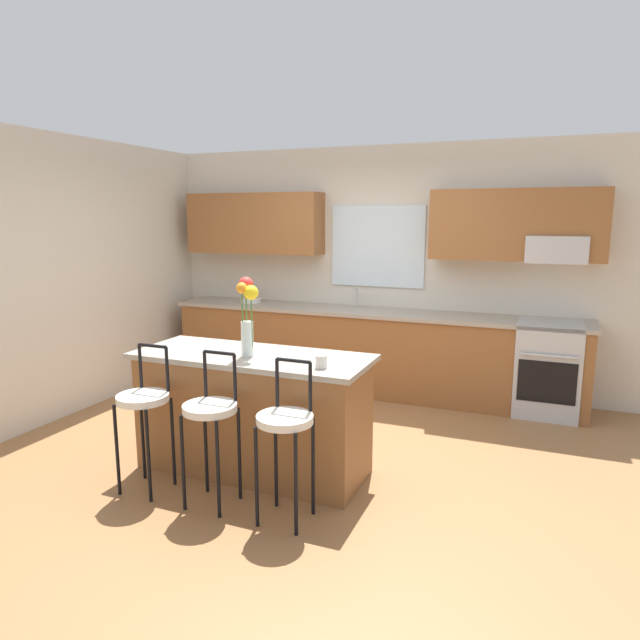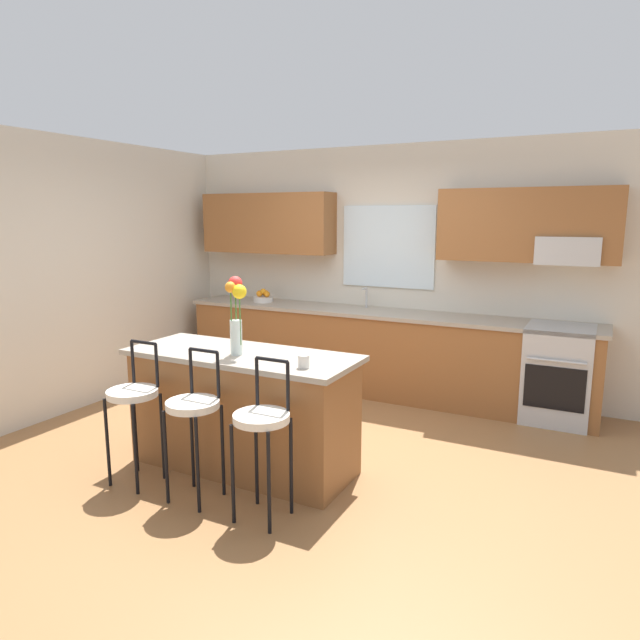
% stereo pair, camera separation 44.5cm
% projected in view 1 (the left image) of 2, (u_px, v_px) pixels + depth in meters
% --- Properties ---
extents(ground_plane, '(14.00, 14.00, 0.00)m').
position_uv_depth(ground_plane, '(308.00, 447.00, 4.78)').
color(ground_plane, olive).
extents(wall_left, '(0.12, 4.60, 2.70)m').
position_uv_depth(wall_left, '(89.00, 274.00, 5.76)').
color(wall_left, beige).
rests_on(wall_left, ground).
extents(back_wall_assembly, '(5.60, 0.50, 2.70)m').
position_uv_depth(back_wall_assembly, '(380.00, 255.00, 6.30)').
color(back_wall_assembly, beige).
rests_on(back_wall_assembly, ground).
extents(counter_run, '(4.56, 0.64, 0.92)m').
position_uv_depth(counter_run, '(368.00, 351.00, 6.25)').
color(counter_run, brown).
rests_on(counter_run, ground).
extents(sink_faucet, '(0.02, 0.13, 0.23)m').
position_uv_depth(sink_faucet, '(356.00, 295.00, 6.34)').
color(sink_faucet, '#B7BABC').
rests_on(sink_faucet, counter_run).
extents(oven_range, '(0.60, 0.64, 0.92)m').
position_uv_depth(oven_range, '(547.00, 368.00, 5.54)').
color(oven_range, '#B7BABC').
rests_on(oven_range, ground).
extents(kitchen_island, '(1.80, 0.72, 0.92)m').
position_uv_depth(kitchen_island, '(253.00, 412.00, 4.29)').
color(kitchen_island, brown).
rests_on(kitchen_island, ground).
extents(bar_stool_near, '(0.36, 0.36, 1.04)m').
position_uv_depth(bar_stool_near, '(144.00, 405.00, 3.94)').
color(bar_stool_near, black).
rests_on(bar_stool_near, ground).
extents(bar_stool_middle, '(0.36, 0.36, 1.04)m').
position_uv_depth(bar_stool_middle, '(211.00, 415.00, 3.74)').
color(bar_stool_middle, black).
rests_on(bar_stool_middle, ground).
extents(bar_stool_far, '(0.36, 0.36, 1.04)m').
position_uv_depth(bar_stool_far, '(285.00, 426.00, 3.53)').
color(bar_stool_far, black).
rests_on(bar_stool_far, ground).
extents(flower_vase, '(0.17, 0.15, 0.58)m').
position_uv_depth(flower_vase, '(247.00, 310.00, 4.08)').
color(flower_vase, silver).
rests_on(flower_vase, kitchen_island).
extents(mug_ceramic, '(0.08, 0.08, 0.09)m').
position_uv_depth(mug_ceramic, '(321.00, 362.00, 3.81)').
color(mug_ceramic, silver).
rests_on(mug_ceramic, kitchen_island).
extents(fruit_bowl_oranges, '(0.24, 0.24, 0.16)m').
position_uv_depth(fruit_bowl_oranges, '(251.00, 298.00, 6.70)').
color(fruit_bowl_oranges, silver).
rests_on(fruit_bowl_oranges, counter_run).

